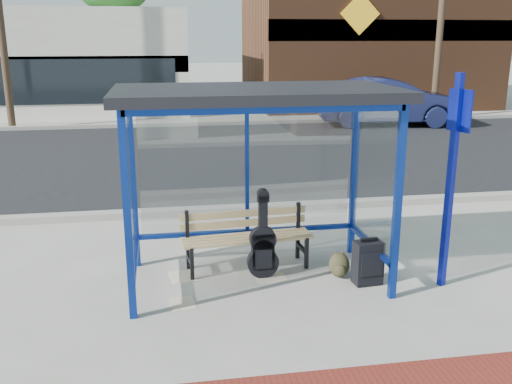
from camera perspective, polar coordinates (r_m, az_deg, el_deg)
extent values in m
plane|color=#B2ADA0|center=(7.32, 0.03, -8.82)|extent=(120.00, 120.00, 0.00)
cube|color=gray|center=(10.00, -2.74, -1.76)|extent=(60.00, 0.25, 0.12)
cube|color=black|center=(14.93, -5.10, 3.72)|extent=(60.00, 10.00, 0.00)
cube|color=gray|center=(19.94, -6.29, 6.79)|extent=(60.00, 0.25, 0.12)
cube|color=#B2ADA0|center=(21.82, -6.59, 7.37)|extent=(60.00, 4.00, 0.01)
cube|color=navy|center=(6.14, -12.73, -2.58)|extent=(0.08, 0.08, 2.30)
cube|color=navy|center=(6.66, 13.97, -1.24)|extent=(0.08, 0.08, 2.30)
cube|color=navy|center=(7.58, -12.19, 0.88)|extent=(0.08, 0.08, 2.30)
cube|color=navy|center=(8.01, 9.77, 1.78)|extent=(0.08, 0.08, 2.30)
cube|color=navy|center=(7.46, -0.94, 9.67)|extent=(3.00, 0.08, 0.08)
cube|color=navy|center=(5.99, 1.24, 8.26)|extent=(3.00, 0.08, 0.08)
cube|color=navy|center=(6.64, -12.98, 8.58)|extent=(0.08, 1.50, 0.08)
cube|color=navy|center=(7.13, 12.16, 9.06)|extent=(0.08, 1.50, 0.08)
cube|color=navy|center=(7.86, -0.88, -3.94)|extent=(3.00, 0.08, 0.06)
cube|color=navy|center=(7.09, -12.08, -6.50)|extent=(0.08, 1.50, 0.06)
cube|color=navy|center=(7.55, 11.37, -5.10)|extent=(0.08, 1.50, 0.06)
cube|color=navy|center=(7.60, -0.91, 2.83)|extent=(0.05, 0.05, 1.90)
cube|color=silver|center=(7.61, -0.91, 2.53)|extent=(2.84, 0.01, 1.82)
cube|color=silver|center=(6.81, -12.51, 0.63)|extent=(0.02, 1.34, 1.82)
cube|color=silver|center=(7.29, 11.75, 1.62)|extent=(0.02, 1.34, 1.82)
cube|color=black|center=(6.71, 0.03, 9.89)|extent=(3.30, 1.80, 0.12)
cube|color=#59331E|center=(26.69, 10.81, 15.54)|extent=(10.00, 7.00, 6.40)
cube|color=black|center=(23.48, 13.79, 15.43)|extent=(10.00, 0.10, 0.80)
cube|color=yellow|center=(22.86, 10.37, 17.13)|extent=(1.56, 0.06, 1.56)
cylinder|color=#4C3826|center=(28.66, -13.74, 13.94)|extent=(0.36, 0.36, 5.00)
cylinder|color=#4C3826|center=(31.67, 16.40, 13.86)|extent=(0.36, 0.36, 5.00)
cylinder|color=#4C3826|center=(22.42, 18.10, 17.20)|extent=(0.24, 0.24, 8.00)
cube|color=black|center=(7.30, -6.42, -7.17)|extent=(0.05, 0.05, 0.43)
cube|color=black|center=(7.57, -6.86, -4.78)|extent=(0.05, 0.05, 0.81)
cube|color=black|center=(7.47, -6.63, -6.64)|extent=(0.08, 0.39, 0.05)
cube|color=black|center=(7.63, 5.07, -6.10)|extent=(0.05, 0.05, 0.43)
cube|color=black|center=(7.90, 4.21, -3.86)|extent=(0.05, 0.05, 0.81)
cube|color=black|center=(7.80, 4.62, -5.62)|extent=(0.08, 0.39, 0.05)
cube|color=tan|center=(7.38, -0.60, -5.03)|extent=(1.72, 0.23, 0.03)
cube|color=tan|center=(7.47, -0.79, -4.76)|extent=(1.72, 0.23, 0.03)
cube|color=tan|center=(7.57, -0.98, -4.49)|extent=(1.72, 0.23, 0.03)
cube|color=tan|center=(7.67, -1.16, -4.23)|extent=(1.72, 0.23, 0.03)
cube|color=tan|center=(7.65, -1.23, -3.13)|extent=(1.72, 0.17, 0.10)
cube|color=tan|center=(7.61, -1.24, -2.17)|extent=(1.72, 0.17, 0.10)
cylinder|color=black|center=(7.34, 0.68, -7.04)|extent=(0.40, 0.12, 0.40)
cylinder|color=black|center=(7.23, 0.69, -4.72)|extent=(0.34, 0.12, 0.34)
cube|color=black|center=(7.29, 0.69, -5.92)|extent=(0.29, 0.12, 0.48)
cube|color=black|center=(7.12, 0.70, -2.25)|extent=(0.11, 0.10, 0.48)
cube|color=black|center=(7.06, 0.71, -0.62)|extent=(0.15, 0.10, 0.10)
cube|color=black|center=(7.26, 11.11, -6.92)|extent=(0.37, 0.25, 0.55)
cylinder|color=black|center=(7.31, 10.08, -8.92)|extent=(0.07, 0.20, 0.05)
cylinder|color=black|center=(7.41, 11.92, -8.65)|extent=(0.07, 0.20, 0.05)
cube|color=black|center=(7.15, 11.24, -4.66)|extent=(0.22, 0.06, 0.04)
cube|color=black|center=(7.16, 11.52, -7.14)|extent=(0.28, 0.04, 0.30)
ellipsoid|color=#2F2E1A|center=(7.46, 8.32, -7.22)|extent=(0.30, 0.23, 0.31)
ellipsoid|color=#2F2E1A|center=(7.39, 8.40, -7.82)|extent=(0.17, 0.13, 0.16)
cube|color=#2F2E1A|center=(7.42, 8.35, -6.11)|extent=(0.09, 0.05, 0.03)
cube|color=#0E189A|center=(7.15, 18.85, 0.77)|extent=(0.10, 0.10, 2.60)
cube|color=#0E189A|center=(7.03, 19.72, 7.67)|extent=(0.14, 0.31, 0.49)
cube|color=white|center=(7.48, -7.33, -8.38)|extent=(0.38, 0.45, 0.01)
cube|color=white|center=(6.79, -7.36, -10.98)|extent=(0.32, 0.38, 0.01)
cube|color=white|center=(7.39, 1.52, -8.56)|extent=(0.40, 0.33, 0.01)
imported|color=#1B214B|center=(20.32, 13.17, 8.78)|extent=(5.10, 2.35, 1.62)
cylinder|color=red|center=(23.25, 19.09, 7.85)|extent=(0.20, 0.20, 0.59)
sphere|color=red|center=(23.22, 19.16, 8.64)|extent=(0.22, 0.22, 0.22)
cylinder|color=red|center=(23.24, 19.11, 8.09)|extent=(0.33, 0.21, 0.10)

